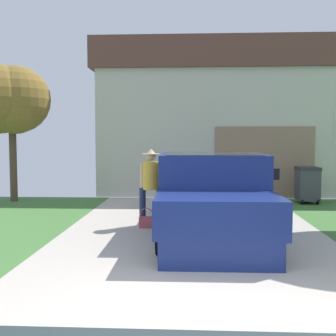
% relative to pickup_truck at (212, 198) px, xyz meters
% --- Properties ---
extents(pickup_truck, '(2.12, 5.48, 1.59)m').
position_rel_pickup_truck_xyz_m(pickup_truck, '(0.00, 0.00, 0.00)').
color(pickup_truck, navy).
rests_on(pickup_truck, ground).
extents(person_with_hat, '(0.51, 0.40, 1.66)m').
position_rel_pickup_truck_xyz_m(person_with_hat, '(-1.26, 0.68, 0.26)').
color(person_with_hat, navy).
rests_on(person_with_hat, ground).
extents(handbag, '(0.31, 0.18, 0.42)m').
position_rel_pickup_truck_xyz_m(handbag, '(-1.34, 0.50, -0.58)').
color(handbag, '#B24C56').
rests_on(handbag, ground).
extents(house_with_garage, '(10.20, 6.48, 5.13)m').
position_rel_pickup_truck_xyz_m(house_with_garage, '(1.46, 8.11, 1.88)').
color(house_with_garage, beige).
rests_on(house_with_garage, ground).
extents(neighbor_tree, '(2.50, 2.30, 4.05)m').
position_rel_pickup_truck_xyz_m(neighbor_tree, '(-5.79, 3.86, 2.28)').
color(neighbor_tree, brown).
rests_on(neighbor_tree, ground).
extents(wheeled_trash_bin, '(0.60, 0.72, 1.06)m').
position_rel_pickup_truck_xyz_m(wheeled_trash_bin, '(3.02, 4.04, -0.13)').
color(wheeled_trash_bin, '#424247').
rests_on(wheeled_trash_bin, ground).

